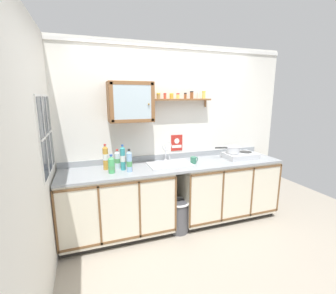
{
  "coord_description": "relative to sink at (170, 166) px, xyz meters",
  "views": [
    {
      "loc": [
        -1.15,
        -2.64,
        1.82
      ],
      "look_at": [
        -0.08,
        0.4,
        1.13
      ],
      "focal_mm": 25.32,
      "sensor_mm": 36.0,
      "label": 1
    }
  ],
  "objects": [
    {
      "name": "hot_plate_stove",
      "position": [
        1.11,
        -0.04,
        0.06
      ],
      "size": [
        0.48,
        0.33,
        0.09
      ],
      "color": "silver",
      "rests_on": "countertop"
    },
    {
      "name": "bottle_detergent_teal_1",
      "position": [
        -0.64,
        -0.04,
        0.17
      ],
      "size": [
        0.06,
        0.06,
        0.33
      ],
      "color": "teal",
      "rests_on": "countertop"
    },
    {
      "name": "bottle_water_blue_2",
      "position": [
        -0.58,
        -0.14,
        0.15
      ],
      "size": [
        0.07,
        0.07,
        0.29
      ],
      "color": "#8CB7E0",
      "rests_on": "countertop"
    },
    {
      "name": "mug",
      "position": [
        0.33,
        -0.07,
        0.07
      ],
      "size": [
        0.12,
        0.08,
        0.09
      ],
      "color": "#337259",
      "rests_on": "countertop"
    },
    {
      "name": "sink",
      "position": [
        0.0,
        0.0,
        0.0
      ],
      "size": [
        0.58,
        0.42,
        0.41
      ],
      "color": "silver",
      "rests_on": "countertop"
    },
    {
      "name": "back_wall",
      "position": [
        0.09,
        0.3,
        0.39
      ],
      "size": [
        3.7,
        0.07,
        2.54
      ],
      "color": "silver",
      "rests_on": "ground"
    },
    {
      "name": "side_wall_left",
      "position": [
        -1.48,
        -0.62,
        0.38
      ],
      "size": [
        0.05,
        3.39,
        2.54
      ],
      "primitive_type": "cube",
      "color": "silver",
      "rests_on": "ground"
    },
    {
      "name": "wall_cabinet",
      "position": [
        -0.49,
        0.12,
        0.86
      ],
      "size": [
        0.56,
        0.35,
        0.5
      ],
      "color": "brown"
    },
    {
      "name": "bottle_water_clear_3",
      "position": [
        -0.7,
        0.05,
        0.14
      ],
      "size": [
        0.07,
        0.07,
        0.25
      ],
      "color": "silver",
      "rests_on": "countertop"
    },
    {
      "name": "lower_cabinet_run",
      "position": [
        -0.74,
        -0.03,
        -0.45
      ],
      "size": [
        1.42,
        0.64,
        0.88
      ],
      "color": "black",
      "rests_on": "ground"
    },
    {
      "name": "warning_sign",
      "position": [
        0.21,
        0.27,
        0.25
      ],
      "size": [
        0.18,
        0.01,
        0.24
      ],
      "color": "#B2261E"
    },
    {
      "name": "bottle_juice_amber_4",
      "position": [
        -0.84,
        0.05,
        0.18
      ],
      "size": [
        0.07,
        0.07,
        0.33
      ],
      "color": "gold",
      "rests_on": "countertop"
    },
    {
      "name": "window",
      "position": [
        -1.45,
        -0.24,
        0.54
      ],
      "size": [
        0.03,
        0.79,
        0.82
      ],
      "color": "#262D38"
    },
    {
      "name": "floor",
      "position": [
        0.09,
        -0.31,
        -0.89
      ],
      "size": [
        6.1,
        6.1,
        0.0
      ],
      "primitive_type": "plane",
      "color": "#9E9384",
      "rests_on": "ground"
    },
    {
      "name": "trash_bin",
      "position": [
        0.06,
        -0.2,
        -0.66
      ],
      "size": [
        0.31,
        0.31,
        0.44
      ],
      "color": "#4C4C51",
      "rests_on": "ground"
    },
    {
      "name": "countertop",
      "position": [
        0.09,
        -0.04,
        0.0
      ],
      "size": [
        3.06,
        0.66,
        0.03
      ],
      "primitive_type": "cube",
      "color": "gray",
      "rests_on": "lower_cabinet_run"
    },
    {
      "name": "saucepan",
      "position": [
        1.0,
        -0.02,
        0.16
      ],
      "size": [
        0.36,
        0.2,
        0.1
      ],
      "color": "silver",
      "rests_on": "hot_plate_stove"
    },
    {
      "name": "bottle_soda_green_0",
      "position": [
        -0.79,
        -0.13,
        0.12
      ],
      "size": [
        0.08,
        0.08,
        0.23
      ],
      "color": "#4CB266",
      "rests_on": "countertop"
    },
    {
      "name": "spice_shelf",
      "position": [
        0.26,
        0.21,
        0.91
      ],
      "size": [
        0.87,
        0.14,
        0.23
      ],
      "color": "brown"
    },
    {
      "name": "lower_cabinet_run_right",
      "position": [
        0.89,
        -0.03,
        -0.45
      ],
      "size": [
        1.48,
        0.64,
        0.88
      ],
      "color": "black",
      "rests_on": "ground"
    },
    {
      "name": "backsplash",
      "position": [
        0.09,
        0.27,
        0.06
      ],
      "size": [
        3.06,
        0.02,
        0.08
      ],
      "primitive_type": "cube",
      "color": "gray",
      "rests_on": "countertop"
    }
  ]
}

